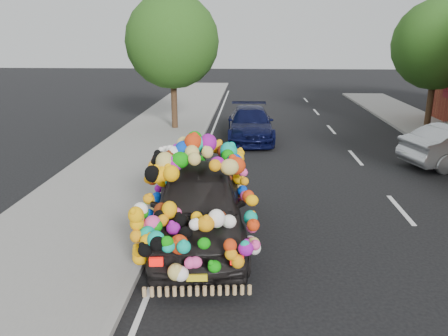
% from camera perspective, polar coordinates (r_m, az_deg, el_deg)
% --- Properties ---
extents(ground, '(100.00, 100.00, 0.00)m').
position_cam_1_polar(ground, '(11.44, 4.67, -5.06)').
color(ground, black).
rests_on(ground, ground).
extents(sidewalk, '(4.00, 60.00, 0.12)m').
position_cam_1_polar(sidewalk, '(12.09, -16.21, -4.17)').
color(sidewalk, gray).
rests_on(sidewalk, ground).
extents(kerb, '(0.15, 60.00, 0.13)m').
position_cam_1_polar(kerb, '(11.59, -7.05, -4.49)').
color(kerb, gray).
rests_on(kerb, ground).
extents(lane_markings, '(6.00, 50.00, 0.01)m').
position_cam_1_polar(lane_markings, '(12.08, 22.06, -5.05)').
color(lane_markings, silver).
rests_on(lane_markings, ground).
extents(tree_near_sidewalk, '(4.20, 4.20, 6.13)m').
position_cam_1_polar(tree_near_sidewalk, '(20.41, -6.78, 16.09)').
color(tree_near_sidewalk, '#332114').
rests_on(tree_near_sidewalk, ground).
extents(tree_far_b, '(4.00, 4.00, 5.90)m').
position_cam_1_polar(tree_far_b, '(22.23, 26.14, 14.27)').
color(tree_far_b, '#332114').
rests_on(tree_far_b, ground).
extents(plush_art_car, '(2.74, 5.16, 2.27)m').
position_cam_1_polar(plush_art_car, '(9.24, -3.33, -2.69)').
color(plush_art_car, black).
rests_on(plush_art_car, ground).
extents(navy_sedan, '(2.05, 4.71, 1.35)m').
position_cam_1_polar(navy_sedan, '(18.74, 3.44, 5.81)').
color(navy_sedan, black).
rests_on(navy_sedan, ground).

